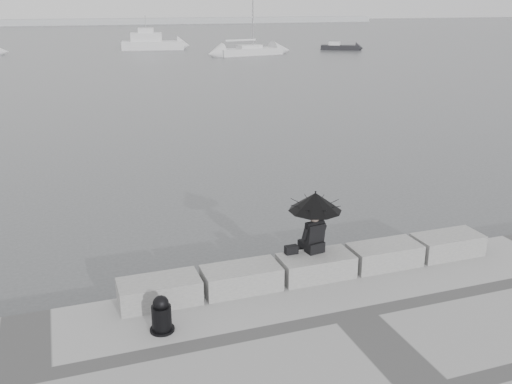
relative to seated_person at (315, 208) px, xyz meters
name	(u,v)px	position (x,y,z in m)	size (l,w,h in m)	color
ground	(306,288)	(-0.04, 0.22, -2.00)	(360.00, 360.00, 0.00)	#434548
stone_block_far_left	(159,292)	(-3.44, -0.23, -1.25)	(1.60, 0.80, 0.50)	slate
stone_block_left	(241,278)	(-1.74, -0.23, -1.25)	(1.60, 0.80, 0.50)	slate
stone_block_centre	(316,266)	(-0.04, -0.23, -1.25)	(1.60, 0.80, 0.50)	slate
stone_block_right	(384,255)	(1.66, -0.23, -1.25)	(1.60, 0.80, 0.50)	slate
stone_block_far_right	(447,245)	(3.36, -0.23, -1.25)	(1.60, 0.80, 0.50)	slate
seated_person	(315,208)	(0.00, 0.00, 0.00)	(1.15, 1.15, 1.39)	black
bag	(291,250)	(-0.51, 0.06, -0.91)	(0.28, 0.16, 0.18)	black
mooring_bollard	(162,316)	(-3.59, -1.25, -1.20)	(0.45, 0.45, 0.71)	black
distant_landmass	(33,22)	(-8.18, 154.74, -1.10)	(180.00, 8.00, 2.80)	#AAADB0
sailboat_right	(249,51)	(17.61, 55.95, -1.48)	(8.35, 3.85, 12.90)	silver
motor_cruiser	(153,43)	(8.09, 67.74, -1.11)	(8.41, 4.13, 4.50)	silver
small_motorboat	(340,47)	(31.46, 59.21, -1.68)	(5.14, 3.92, 1.10)	black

